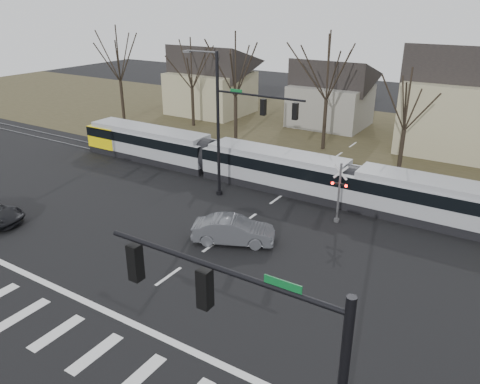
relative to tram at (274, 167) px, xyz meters
The scene contains 15 objects.
ground 16.13m from the tram, 85.27° to the right, with size 140.00×140.00×0.00m, color black.
grass_verge 16.13m from the tram, 85.27° to the left, with size 140.00×28.00×0.01m, color #38331E.
crosswalk 20.10m from the tram, 86.21° to the right, with size 27.00×2.60×0.01m.
stop_line 17.92m from the tram, 85.75° to the right, with size 28.00×0.35×0.01m, color silver.
lane_dashes 2.04m from the tram, ahead, with size 0.18×30.00×0.01m.
rail_pair 2.04m from the tram, ahead, with size 90.00×1.52×0.06m.
tram is the anchor object (origin of this frame).
sedan 9.39m from the tram, 76.42° to the right, with size 5.07×3.50×1.58m, color #48494E.
signal_pole_near_right 25.06m from the tram, 62.53° to the right, with size 6.72×0.44×8.00m.
signal_pole_far 5.53m from the tram, 107.21° to the right, with size 9.28×0.44×10.20m.
rail_crossing_signal 7.10m from the tram, 26.89° to the right, with size 1.08×0.36×4.00m.
tree_row 11.08m from the tram, 71.62° to the left, with size 59.20×7.20×10.00m.
house_a 26.10m from the tram, 136.06° to the left, with size 9.72×8.64×8.60m.
house_b 20.48m from the tram, 100.42° to the left, with size 8.64×7.56×7.65m.
house_c 20.22m from the tram, 58.73° to the left, with size 10.80×8.64×10.10m.
Camera 1 is at (14.21, -13.60, 13.37)m, focal length 35.00 mm.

